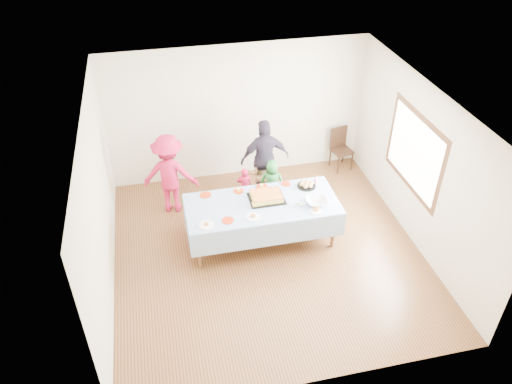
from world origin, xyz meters
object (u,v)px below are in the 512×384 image
(party_table, at_px, (262,206))
(birthday_cake, at_px, (266,197))
(dining_chair, at_px, (340,146))
(adult_left, at_px, (170,174))

(party_table, relative_size, birthday_cake, 4.29)
(dining_chair, bearing_deg, birthday_cake, -149.70)
(birthday_cake, distance_m, adult_left, 1.87)
(party_table, bearing_deg, dining_chair, 42.82)
(birthday_cake, bearing_deg, dining_chair, 42.63)
(birthday_cake, height_order, dining_chair, birthday_cake)
(party_table, bearing_deg, adult_left, 138.96)
(party_table, height_order, dining_chair, dining_chair)
(adult_left, bearing_deg, dining_chair, -154.56)
(dining_chair, relative_size, adult_left, 0.57)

